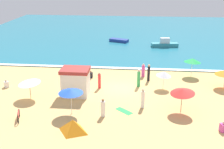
{
  "coord_description": "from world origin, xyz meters",
  "views": [
    {
      "loc": [
        1.46,
        -27.09,
        11.59
      ],
      "look_at": [
        -1.29,
        1.93,
        0.8
      ],
      "focal_mm": 44.87,
      "sensor_mm": 36.0,
      "label": 1
    }
  ],
  "objects": [
    {
      "name": "beach_towel_0",
      "position": [
        0.44,
        -5.08,
        0.01
      ],
      "size": [
        1.68,
        1.58,
        0.01
      ],
      "color": "green",
      "rests_on": "ground_plane"
    },
    {
      "name": "beachgoer_9",
      "position": [
        8.22,
        -7.69,
        0.37
      ],
      "size": [
        0.59,
        0.59,
        0.89
      ],
      "color": "#D84CA5",
      "rests_on": "ground_plane"
    },
    {
      "name": "beachgoer_12",
      "position": [
        1.67,
        0.67,
        0.92
      ],
      "size": [
        0.45,
        0.45,
        1.93
      ],
      "color": "green",
      "rests_on": "ground_plane"
    },
    {
      "name": "beachgoer_3",
      "position": [
        -12.28,
        -0.84,
        0.36
      ],
      "size": [
        0.61,
        0.61,
        0.85
      ],
      "color": "white",
      "rests_on": "ground_plane"
    },
    {
      "name": "beachgoer_11",
      "position": [
        2.06,
        -4.2,
        0.86
      ],
      "size": [
        0.44,
        0.44,
        1.81
      ],
      "color": "white",
      "rests_on": "ground_plane"
    },
    {
      "name": "beachgoer_7",
      "position": [
        -2.42,
        -0.15,
        0.84
      ],
      "size": [
        0.33,
        0.33,
        1.76
      ],
      "color": "red",
      "rests_on": "ground_plane"
    },
    {
      "name": "beach_towel_1",
      "position": [
        -5.6,
        1.19,
        0.01
      ],
      "size": [
        1.83,
        0.97,
        0.01
      ],
      "color": "orange",
      "rests_on": "ground_plane"
    },
    {
      "name": "beach_umbrella_3",
      "position": [
        7.82,
        4.46,
        1.93
      ],
      "size": [
        2.73,
        2.73,
        2.21
      ],
      "color": "silver",
      "rests_on": "ground_plane"
    },
    {
      "name": "parked_bicycle",
      "position": [
        -8.18,
        -7.42,
        0.38
      ],
      "size": [
        0.65,
        1.74,
        0.76
      ],
      "color": "black",
      "rests_on": "ground_plane"
    },
    {
      "name": "beachgoer_0",
      "position": [
        2.19,
        3.76,
        0.73
      ],
      "size": [
        0.46,
        0.46,
        1.57
      ],
      "color": "#D84CA5",
      "rests_on": "ground_plane"
    },
    {
      "name": "beachgoer_10",
      "position": [
        -3.86,
        2.79,
        0.35
      ],
      "size": [
        0.47,
        0.47,
        0.85
      ],
      "color": "black",
      "rests_on": "ground_plane"
    },
    {
      "name": "ocean_water",
      "position": [
        0.0,
        28.0,
        0.05
      ],
      "size": [
        60.0,
        44.0,
        0.1
      ],
      "primitive_type": "cube",
      "color": "teal",
      "rests_on": "ground_plane"
    },
    {
      "name": "beachgoer_6",
      "position": [
        -4.36,
        0.52,
        0.82
      ],
      "size": [
        0.45,
        0.45,
        1.72
      ],
      "color": "green",
      "rests_on": "ground_plane"
    },
    {
      "name": "beach_umbrella_0",
      "position": [
        4.25,
        0.44,
        1.63
      ],
      "size": [
        2.17,
        2.16,
        1.94
      ],
      "color": "silver",
      "rests_on": "ground_plane"
    },
    {
      "name": "wave_breaker_foam",
      "position": [
        0.0,
        6.3,
        0.1
      ],
      "size": [
        57.0,
        0.7,
        0.01
      ],
      "primitive_type": "cube",
      "color": "white",
      "rests_on": "ocean_water"
    },
    {
      "name": "lifeguard_cabana",
      "position": [
        -4.5,
        -2.06,
        1.41
      ],
      "size": [
        2.73,
        2.12,
        2.77
      ],
      "color": "white",
      "rests_on": "ground_plane"
    },
    {
      "name": "small_boat_1",
      "position": [
        -1.81,
        20.26,
        0.34
      ],
      "size": [
        3.43,
        2.23,
        0.49
      ],
      "color": "navy",
      "rests_on": "ocean_water"
    },
    {
      "name": "beach_umbrella_2",
      "position": [
        -8.72,
        -3.26,
        1.7
      ],
      "size": [
        2.97,
        2.96,
        1.98
      ],
      "color": "#4C3823",
      "rests_on": "ground_plane"
    },
    {
      "name": "ground_plane",
      "position": [
        0.0,
        0.0,
        0.0
      ],
      "size": [
        60.0,
        60.0,
        0.0
      ],
      "primitive_type": "plane",
      "color": "#E5B26B"
    },
    {
      "name": "beachgoer_2",
      "position": [
        -1.28,
        -6.16,
        0.74
      ],
      "size": [
        0.44,
        0.44,
        1.61
      ],
      "color": "white",
      "rests_on": "ground_plane"
    },
    {
      "name": "beach_tent",
      "position": [
        -3.25,
        -8.83,
        0.52
      ],
      "size": [
        2.19,
        2.01,
        1.05
      ],
      "color": "orange",
      "rests_on": "ground_plane"
    },
    {
      "name": "beach_umbrella_5",
      "position": [
        5.4,
        -4.74,
        1.96
      ],
      "size": [
        2.98,
        2.97,
        2.28
      ],
      "color": "#4C3823",
      "rests_on": "ground_plane"
    },
    {
      "name": "beachgoer_5",
      "position": [
        2.77,
        2.44,
        0.96
      ],
      "size": [
        0.39,
        0.39,
        1.95
      ],
      "color": "black",
      "rests_on": "ground_plane"
    },
    {
      "name": "beach_umbrella_4",
      "position": [
        -4.04,
        -5.95,
        2.12
      ],
      "size": [
        2.88,
        2.88,
        2.3
      ],
      "color": "silver",
      "rests_on": "ground_plane"
    },
    {
      "name": "small_boat_0",
      "position": [
        5.78,
        17.53,
        0.57
      ],
      "size": [
        4.35,
        1.67,
        1.46
      ],
      "color": "teal",
      "rests_on": "ocean_water"
    }
  ]
}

